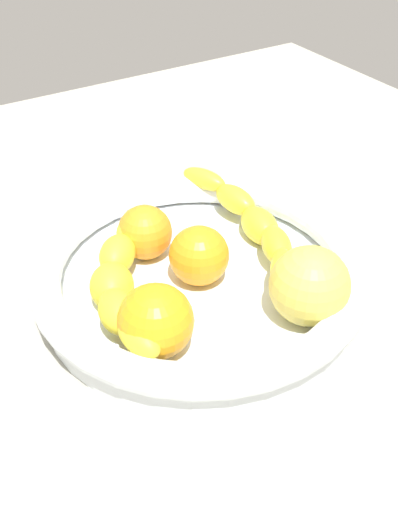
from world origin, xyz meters
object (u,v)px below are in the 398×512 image
Objects in this scene: banana_draped_right at (252,222)px; orange_mid_left at (156,321)px; orange_front at (199,256)px; apple_yellow at (310,286)px; fruit_bowl at (199,276)px; banana_draped_left at (121,281)px; orange_mid_right at (145,232)px.

banana_draped_right is 19.42cm from orange_mid_left.
apple_yellow is (-5.74, 10.13, 0.73)cm from orange_front.
fruit_bowl is 4.49× the size of apple_yellow.
banana_draped_left is 3.04× the size of orange_mid_left.
orange_front reaches higher than orange_mid_right.
apple_yellow is (2.85, 12.90, 1.25)cm from banana_draped_right.
apple_yellow is at bearing 77.56° from banana_draped_right.
orange_mid_right is (2.61, -6.67, 2.42)cm from fruit_bowl.
banana_draped_left is 8.14cm from orange_mid_right.
orange_mid_left is at bearing -14.21° from apple_yellow.
banana_draped_right is (-8.55, -2.74, 2.04)cm from fruit_bowl.
banana_draped_right is at bearing 160.62° from orange_mid_right.
fruit_bowl is 1.65× the size of banana_draped_left.
fruit_bowl is 11.10cm from orange_mid_left.
banana_draped_right reaches higher than fruit_bowl.
banana_draped_left is 8.32cm from orange_front.
apple_yellow reaches higher than fruit_bowl.
orange_front is at bearing -60.45° from apple_yellow.
fruit_bowl is 9.21cm from banana_draped_right.
orange_mid_left is 1.16× the size of orange_mid_right.
orange_mid_right is at bearing -113.92° from orange_mid_left.
apple_yellow is at bearing 165.79° from orange_mid_left.
fruit_bowl is at bearing -142.25° from orange_mid_left.
orange_mid_left reaches higher than banana_draped_left.
orange_mid_left is at bearing 28.66° from banana_draped_right.
banana_draped_left is at bearing -38.16° from apple_yellow.
apple_yellow reaches higher than orange_front.
orange_front is at bearing -142.26° from orange_mid_left.
banana_draped_right is at bearing -173.59° from banana_draped_left.
orange_mid_left reaches higher than orange_mid_right.
banana_draped_left is (8.30, -0.85, 2.18)cm from fruit_bowl.
fruit_bowl is at bearing -141.91° from orange_front.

